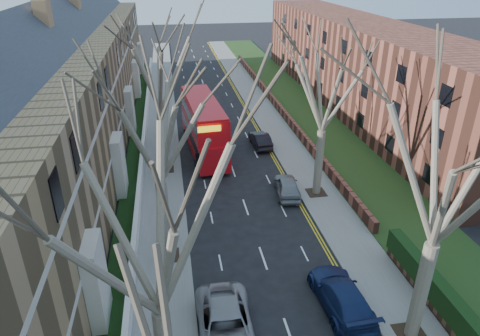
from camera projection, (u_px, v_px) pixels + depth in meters
name	position (u px, v px, depth m)	size (l,w,h in m)	color
pavement_left	(162.00, 126.00, 46.20)	(3.00, 102.00, 0.12)	slate
pavement_right	(270.00, 120.00, 47.98)	(3.00, 102.00, 0.12)	slate
terrace_left	(64.00, 102.00, 35.57)	(9.70, 78.00, 13.60)	olive
flats_right	(357.00, 64.00, 51.06)	(13.97, 54.00, 10.00)	brown
front_wall_left	(143.00, 152.00, 38.62)	(0.30, 78.00, 1.00)	white
grass_verge_right	(308.00, 117.00, 48.61)	(6.00, 102.00, 0.06)	#243E16
tree_left_mid	(149.00, 208.00, 12.84)	(10.50, 10.50, 14.71)	brown
tree_left_far	(154.00, 112.00, 21.83)	(10.15, 10.15, 14.22)	brown
tree_left_dist	(156.00, 58.00, 32.32)	(10.50, 10.50, 14.71)	brown
tree_right_mid	(454.00, 155.00, 16.30)	(10.50, 10.50, 14.71)	brown
tree_right_far	(327.00, 75.00, 28.84)	(10.15, 10.15, 14.22)	brown
double_decker_bus	(204.00, 127.00, 39.18)	(3.56, 11.76, 4.83)	red
car_left_far	(226.00, 328.00, 19.94)	(2.65, 5.75, 1.60)	#949499
car_right_near	(341.00, 296.00, 21.87)	(2.16, 5.32, 1.54)	navy
car_right_mid	(287.00, 186.00, 32.54)	(1.70, 4.22, 1.44)	gray
car_right_far	(260.00, 140.00, 40.99)	(1.46, 4.17, 1.37)	black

